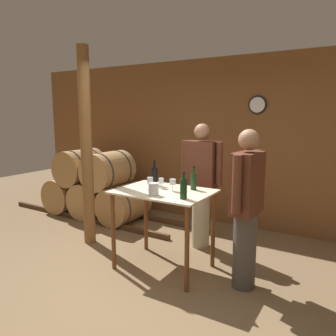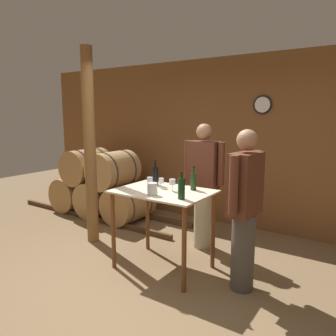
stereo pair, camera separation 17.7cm
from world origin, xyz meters
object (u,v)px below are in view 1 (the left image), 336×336
(wooden_post, at_px, (86,148))
(ice_bucket, at_px, (154,189))
(wine_glass_near_right, at_px, (173,182))
(wine_bottle_center, at_px, (184,188))
(person_host, at_px, (246,206))
(wine_bottle_left, at_px, (194,181))
(person_visitor_with_scarf, at_px, (201,183))
(wine_glass_near_center, at_px, (161,181))
(wine_glass_near_left, at_px, (150,181))
(wine_bottle_far_left, at_px, (154,176))

(wooden_post, xyz_separation_m, ice_bucket, (1.34, -0.36, -0.34))
(ice_bucket, bearing_deg, wine_glass_near_right, 74.22)
(wine_bottle_center, xyz_separation_m, person_host, (0.58, 0.27, -0.18))
(wine_bottle_left, distance_m, person_visitor_with_scarf, 0.63)
(wine_glass_near_center, xyz_separation_m, person_host, (1.04, -0.01, -0.15))
(wine_bottle_center, relative_size, wine_glass_near_right, 2.04)
(ice_bucket, bearing_deg, wine_bottle_left, 61.88)
(wine_glass_near_center, height_order, person_visitor_with_scarf, person_visitor_with_scarf)
(person_host, distance_m, person_visitor_with_scarf, 1.13)
(wine_glass_near_center, relative_size, wine_glass_near_right, 0.89)
(wooden_post, xyz_separation_m, person_host, (2.27, -0.05, -0.47))
(ice_bucket, xyz_separation_m, person_visitor_with_scarf, (0.07, 1.05, -0.12))
(wooden_post, relative_size, wine_glass_near_right, 19.14)
(wine_glass_near_left, height_order, wine_glass_near_center, wine_glass_near_left)
(wine_glass_near_left, xyz_separation_m, person_visitor_with_scarf, (0.22, 0.89, -0.16))
(wooden_post, height_order, wine_glass_near_left, wooden_post)
(wooden_post, distance_m, wine_bottle_far_left, 1.10)
(wine_bottle_far_left, relative_size, wine_glass_near_left, 2.00)
(wine_bottle_left, relative_size, wine_glass_near_right, 1.98)
(wine_glass_near_center, distance_m, person_host, 1.05)
(wine_bottle_center, distance_m, wine_glass_near_center, 0.54)
(wooden_post, relative_size, person_host, 1.62)
(wine_bottle_center, distance_m, person_host, 0.67)
(person_visitor_with_scarf, bearing_deg, wine_glass_near_left, -104.21)
(wine_bottle_left, bearing_deg, person_host, -12.77)
(wooden_post, distance_m, person_visitor_with_scarf, 1.63)
(wine_bottle_center, bearing_deg, person_visitor_with_scarf, 105.32)
(ice_bucket, xyz_separation_m, person_host, (0.93, 0.31, -0.13))
(wine_bottle_left, xyz_separation_m, ice_bucket, (-0.25, -0.46, -0.04))
(wooden_post, relative_size, ice_bucket, 19.71)
(wine_bottle_center, height_order, ice_bucket, wine_bottle_center)
(wine_bottle_far_left, bearing_deg, wine_bottle_center, -32.30)
(wine_glass_near_left, relative_size, person_host, 0.09)
(wine_bottle_center, bearing_deg, wine_glass_near_center, 148.02)
(wine_bottle_far_left, height_order, wine_bottle_center, wine_bottle_far_left)
(wine_glass_near_left, distance_m, ice_bucket, 0.23)
(wine_glass_near_left, relative_size, person_visitor_with_scarf, 0.09)
(wooden_post, bearing_deg, wine_glass_near_left, -9.42)
(wine_glass_near_right, bearing_deg, wine_glass_near_left, -153.21)
(wine_bottle_left, bearing_deg, ice_bucket, -118.12)
(wine_glass_near_center, distance_m, wine_glass_near_right, 0.19)
(wine_glass_near_right, relative_size, person_host, 0.08)
(person_visitor_with_scarf, bearing_deg, wine_glass_near_center, -103.86)
(wine_bottle_far_left, bearing_deg, wooden_post, -175.74)
(wine_bottle_far_left, bearing_deg, wine_glass_near_right, -23.98)
(ice_bucket, relative_size, person_visitor_with_scarf, 0.08)
(wine_glass_near_right, bearing_deg, wine_bottle_far_left, 156.02)
(wooden_post, xyz_separation_m, wine_glass_near_right, (1.41, -0.08, -0.30))
(wine_bottle_center, distance_m, ice_bucket, 0.35)
(wine_bottle_far_left, height_order, wine_glass_near_right, wine_bottle_far_left)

